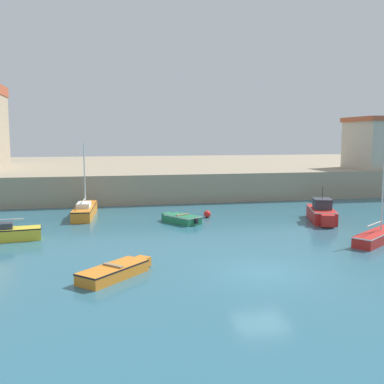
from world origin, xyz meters
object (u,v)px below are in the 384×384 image
at_px(sailboat_red_3, 379,235).
at_px(dinghy_orange_4, 115,271).
at_px(sailboat_orange_1, 85,210).
at_px(mooring_buoy, 207,214).
at_px(motorboat_red_0, 322,213).
at_px(dinghy_green_2, 181,219).

height_order(sailboat_red_3, dinghy_orange_4, sailboat_red_3).
height_order(sailboat_orange_1, mooring_buoy, sailboat_orange_1).
bearing_deg(sailboat_orange_1, dinghy_orange_4, -83.83).
relative_size(sailboat_orange_1, mooring_buoy, 12.40).
xyz_separation_m(motorboat_red_0, dinghy_green_2, (-10.30, 1.52, -0.32)).
distance_m(sailboat_orange_1, dinghy_green_2, 8.13).
height_order(sailboat_orange_1, sailboat_red_3, sailboat_orange_1).
xyz_separation_m(sailboat_orange_1, mooring_buoy, (9.29, -2.55, -0.23)).
bearing_deg(motorboat_red_0, mooring_buoy, 158.01).
bearing_deg(dinghy_green_2, dinghy_orange_4, -113.62).
relative_size(dinghy_green_2, mooring_buoy, 6.03).
distance_m(sailboat_red_3, dinghy_orange_4, 16.13).
relative_size(dinghy_green_2, sailboat_red_3, 0.66).
height_order(motorboat_red_0, sailboat_red_3, sailboat_red_3).
distance_m(dinghy_green_2, dinghy_orange_4, 12.96).
bearing_deg(dinghy_orange_4, sailboat_orange_1, 96.17).
height_order(motorboat_red_0, dinghy_orange_4, motorboat_red_0).
distance_m(motorboat_red_0, dinghy_orange_4, 18.64).
xyz_separation_m(sailboat_red_3, mooring_buoy, (-8.15, 9.88, -0.10)).
xyz_separation_m(motorboat_red_0, mooring_buoy, (-7.95, 3.21, -0.36)).
height_order(sailboat_orange_1, dinghy_green_2, sailboat_orange_1).
bearing_deg(motorboat_red_0, sailboat_orange_1, 161.53).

